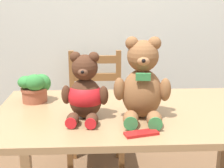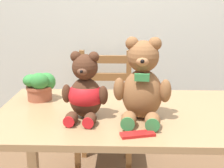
{
  "view_description": "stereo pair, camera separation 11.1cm",
  "coord_description": "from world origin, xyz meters",
  "px_view_note": "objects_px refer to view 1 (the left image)",
  "views": [
    {
      "loc": [
        -0.18,
        -1.08,
        1.31
      ],
      "look_at": [
        -0.11,
        0.31,
        0.93
      ],
      "focal_mm": 50.0,
      "sensor_mm": 36.0,
      "label": 1
    },
    {
      "loc": [
        -0.07,
        -1.08,
        1.31
      ],
      "look_at": [
        -0.11,
        0.31,
        0.93
      ],
      "focal_mm": 50.0,
      "sensor_mm": 36.0,
      "label": 2
    }
  ],
  "objects_px": {
    "teddy_bear_left": "(85,93)",
    "potted_plant": "(35,86)",
    "teddy_bear_right": "(142,84)",
    "chocolate_bar": "(141,133)",
    "wooden_chair_behind": "(96,113)"
  },
  "relations": [
    {
      "from": "teddy_bear_left",
      "to": "teddy_bear_right",
      "type": "distance_m",
      "value": 0.27
    },
    {
      "from": "wooden_chair_behind",
      "to": "potted_plant",
      "type": "relative_size",
      "value": 5.47
    },
    {
      "from": "teddy_bear_right",
      "to": "wooden_chair_behind",
      "type": "bearing_deg",
      "value": -70.29
    },
    {
      "from": "teddy_bear_right",
      "to": "potted_plant",
      "type": "xyz_separation_m",
      "value": [
        -0.55,
        0.26,
        -0.08
      ]
    },
    {
      "from": "wooden_chair_behind",
      "to": "teddy_bear_right",
      "type": "relative_size",
      "value": 2.42
    },
    {
      "from": "teddy_bear_left",
      "to": "chocolate_bar",
      "type": "bearing_deg",
      "value": 146.67
    },
    {
      "from": "teddy_bear_left",
      "to": "teddy_bear_right",
      "type": "bearing_deg",
      "value": -174.3
    },
    {
      "from": "teddy_bear_right",
      "to": "potted_plant",
      "type": "relative_size",
      "value": 2.26
    },
    {
      "from": "teddy_bear_left",
      "to": "chocolate_bar",
      "type": "xyz_separation_m",
      "value": [
        0.24,
        -0.2,
        -0.12
      ]
    },
    {
      "from": "teddy_bear_left",
      "to": "teddy_bear_right",
      "type": "xyz_separation_m",
      "value": [
        0.26,
        -0.01,
        0.04
      ]
    },
    {
      "from": "wooden_chair_behind",
      "to": "potted_plant",
      "type": "xyz_separation_m",
      "value": [
        -0.32,
        -0.64,
        0.4
      ]
    },
    {
      "from": "chocolate_bar",
      "to": "teddy_bear_right",
      "type": "bearing_deg",
      "value": 81.6
    },
    {
      "from": "teddy_bear_left",
      "to": "potted_plant",
      "type": "relative_size",
      "value": 1.86
    },
    {
      "from": "teddy_bear_left",
      "to": "potted_plant",
      "type": "distance_m",
      "value": 0.38
    },
    {
      "from": "wooden_chair_behind",
      "to": "teddy_bear_left",
      "type": "height_order",
      "value": "teddy_bear_left"
    }
  ]
}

